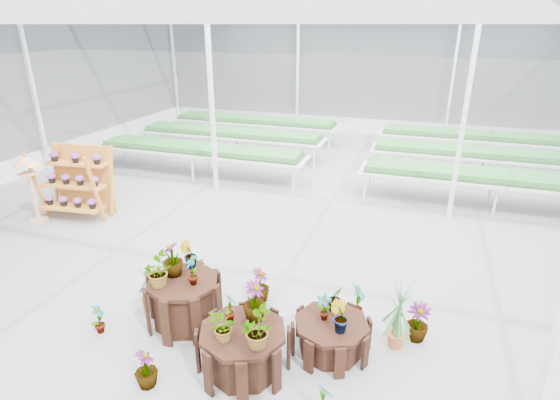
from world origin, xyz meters
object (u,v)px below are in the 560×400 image
(plinth_tall, at_px, (185,302))
(plinth_low, at_px, (331,336))
(bird_table, at_px, (32,189))
(shelf_rack, at_px, (75,183))
(plinth_mid, at_px, (243,349))

(plinth_tall, distance_m, plinth_low, 2.21)
(plinth_tall, xyz_separation_m, bird_table, (-5.07, 2.17, 0.42))
(shelf_rack, bearing_deg, plinth_mid, -37.22)
(plinth_low, height_order, bird_table, bird_table)
(plinth_mid, relative_size, bird_table, 0.74)
(plinth_mid, height_order, plinth_low, plinth_mid)
(shelf_rack, bearing_deg, bird_table, -147.81)
(plinth_mid, bearing_deg, bird_table, 156.19)
(plinth_low, relative_size, shelf_rack, 0.64)
(bird_table, bearing_deg, plinth_tall, -7.64)
(shelf_rack, bearing_deg, plinth_tall, -38.31)
(plinth_mid, relative_size, shelf_rack, 0.71)
(plinth_tall, distance_m, plinth_mid, 1.34)
(shelf_rack, xyz_separation_m, bird_table, (-0.69, -0.55, -0.03))
(plinth_low, bearing_deg, plinth_tall, -177.40)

